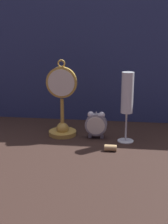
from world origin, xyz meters
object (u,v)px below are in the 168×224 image
alarm_clock_twin_bell (96,124)px  champagne_flute (127,98)px  pocket_watch_on_stand (62,108)px  wine_cork (111,148)px

alarm_clock_twin_bell → champagne_flute: champagne_flute is taller
pocket_watch_on_stand → alarm_clock_twin_bell: size_ratio=2.83×
pocket_watch_on_stand → alarm_clock_twin_bell: (0.13, -0.02, -0.05)m
champagne_flute → alarm_clock_twin_bell: bearing=169.2°
alarm_clock_twin_bell → wine_cork: 0.14m
wine_cork → pocket_watch_on_stand: bearing=144.5°
wine_cork → alarm_clock_twin_bell: bearing=117.0°
pocket_watch_on_stand → champagne_flute: bearing=-9.0°
alarm_clock_twin_bell → wine_cork: alarm_clock_twin_bell is taller
alarm_clock_twin_bell → champagne_flute: size_ratio=0.40×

